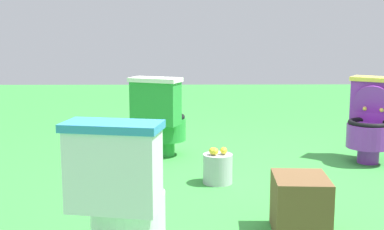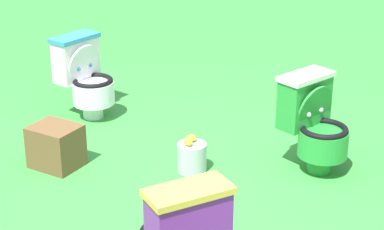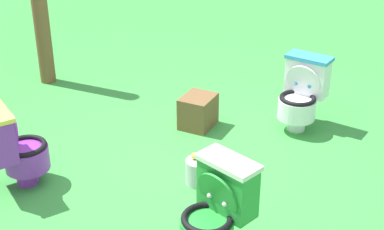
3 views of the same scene
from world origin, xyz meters
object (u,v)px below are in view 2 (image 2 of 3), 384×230
(toilet_green, at_px, (314,123))
(lemon_bucket, at_px, (192,156))
(toilet_white, at_px, (85,76))
(small_crate, at_px, (56,146))

(toilet_green, height_order, lemon_bucket, toilet_green)
(toilet_white, xyz_separation_m, small_crate, (-0.39, 0.94, -0.21))
(small_crate, bearing_deg, toilet_white, -67.66)
(toilet_green, height_order, small_crate, toilet_green)
(toilet_white, height_order, small_crate, toilet_white)
(toilet_green, relative_size, small_crate, 2.04)
(small_crate, distance_m, lemon_bucket, 1.03)
(toilet_green, bearing_deg, small_crate, -41.60)
(toilet_green, bearing_deg, lemon_bucket, -37.69)
(lemon_bucket, bearing_deg, small_crate, 22.72)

